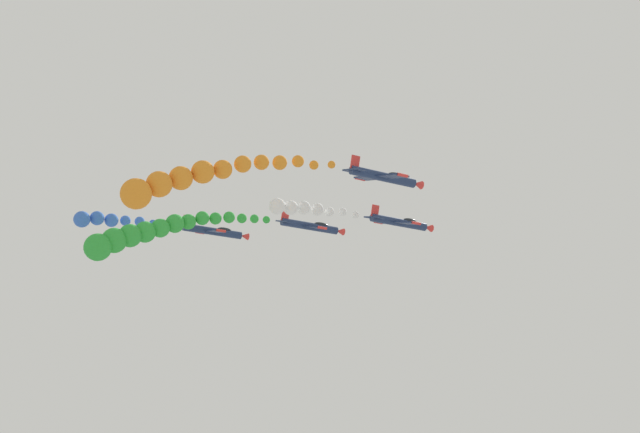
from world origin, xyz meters
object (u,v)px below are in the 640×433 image
airplane_left_outer (214,231)px  airplane_right_inner (384,177)px  airplane_left_inner (311,226)px  airplane_lead (400,222)px

airplane_left_outer → airplane_right_inner: bearing=18.8°
airplane_left_inner → airplane_lead: bearing=42.6°
airplane_lead → airplane_left_inner: bearing=-137.4°
airplane_lead → airplane_left_inner: (-9.60, -8.83, 0.71)m
airplane_lead → airplane_left_outer: (-18.90, -20.10, 0.73)m
airplane_left_inner → airplane_left_outer: (-9.30, -11.27, 0.02)m
airplane_lead → airplane_left_inner: size_ratio=1.00×
airplane_lead → airplane_left_outer: airplane_left_outer is taller
airplane_lead → airplane_left_inner: airplane_left_inner is taller
airplane_right_inner → airplane_left_outer: airplane_right_inner is taller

